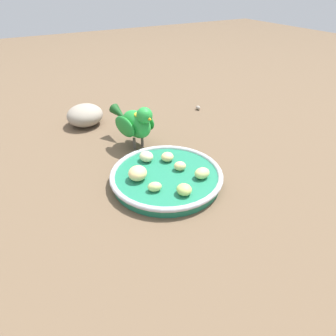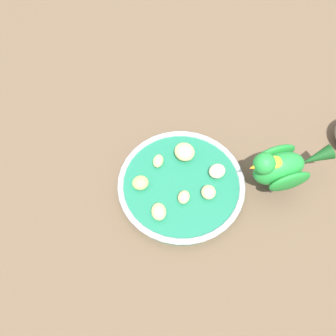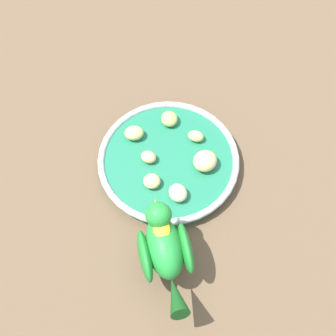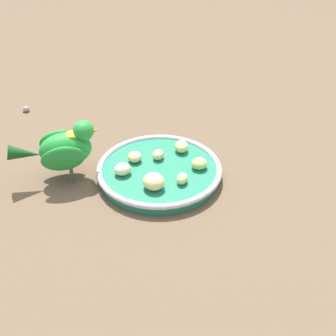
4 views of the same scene
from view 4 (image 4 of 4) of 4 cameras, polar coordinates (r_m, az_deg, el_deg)
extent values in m
plane|color=brown|center=(0.88, 0.35, -1.56)|extent=(4.00, 4.00, 0.00)
cylinder|color=#1E7251|center=(0.89, -1.05, -0.60)|extent=(0.22, 0.22, 0.02)
torus|color=#B7BABF|center=(0.88, -1.06, -0.07)|extent=(0.24, 0.24, 0.01)
ellipsoid|color=#C6D17A|center=(0.84, 1.72, -1.28)|extent=(0.03, 0.03, 0.02)
ellipsoid|color=#E5C67F|center=(0.82, -1.75, -1.64)|extent=(0.05, 0.05, 0.03)
ellipsoid|color=#E5C67F|center=(0.90, -4.05, 1.36)|extent=(0.03, 0.03, 0.02)
ellipsoid|color=#C6D17A|center=(0.92, 1.63, 2.62)|extent=(0.03, 0.03, 0.02)
ellipsoid|color=beige|center=(0.86, -5.52, -0.25)|extent=(0.04, 0.04, 0.02)
ellipsoid|color=#B2CC66|center=(0.88, 3.81, 0.55)|extent=(0.04, 0.04, 0.02)
ellipsoid|color=#E5C67F|center=(0.90, -1.19, 1.63)|extent=(0.03, 0.03, 0.02)
cylinder|color=#59544C|center=(0.91, -11.71, 0.11)|extent=(0.01, 0.01, 0.03)
cylinder|color=#59544C|center=(0.89, -11.57, -0.74)|extent=(0.01, 0.01, 0.03)
ellipsoid|color=green|center=(0.88, -12.28, 2.20)|extent=(0.07, 0.10, 0.07)
ellipsoid|color=#1E7F2D|center=(0.90, -12.87, 3.11)|extent=(0.03, 0.08, 0.05)
ellipsoid|color=#1E7F2D|center=(0.85, -12.57, 1.10)|extent=(0.03, 0.08, 0.05)
cone|color=#144719|center=(0.88, -17.01, 1.68)|extent=(0.04, 0.07, 0.04)
sphere|color=green|center=(0.86, -10.21, 4.48)|extent=(0.04, 0.04, 0.04)
cone|color=orange|center=(0.86, -9.00, 4.49)|extent=(0.02, 0.02, 0.01)
ellipsoid|color=yellow|center=(0.86, -11.43, 4.02)|extent=(0.03, 0.04, 0.01)
ellipsoid|color=gray|center=(1.16, -16.80, 6.85)|extent=(0.01, 0.02, 0.01)
camera|label=1|loc=(0.69, 41.99, 13.49)|focal=32.06mm
camera|label=2|loc=(1.05, 1.40, 40.83)|focal=40.37mm
camera|label=3|loc=(0.86, -44.86, 43.15)|focal=54.82mm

